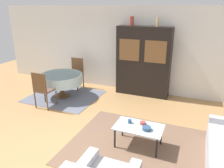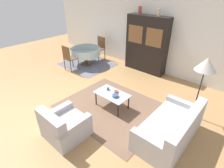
# 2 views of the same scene
# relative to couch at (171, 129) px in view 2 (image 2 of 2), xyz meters

# --- Properties ---
(ground_plane) EXTENTS (14.00, 14.00, 0.00)m
(ground_plane) POSITION_rel_couch_xyz_m (-2.86, -0.58, -0.29)
(ground_plane) COLOR tan
(wall_back) EXTENTS (10.00, 0.06, 2.70)m
(wall_back) POSITION_rel_couch_xyz_m (-2.86, 3.05, 1.06)
(wall_back) COLOR white
(wall_back) RESTS_ON ground_plane
(area_rug) EXTENTS (2.77, 2.28, 0.01)m
(area_rug) POSITION_rel_couch_xyz_m (-1.74, 0.01, -0.29)
(area_rug) COLOR brown
(area_rug) RESTS_ON ground_plane
(dining_rug) EXTENTS (2.08, 1.80, 0.01)m
(dining_rug) POSITION_rel_couch_xyz_m (-4.61, 1.65, -0.29)
(dining_rug) COLOR slate
(dining_rug) RESTS_ON ground_plane
(couch) EXTENTS (0.90, 1.76, 0.81)m
(couch) POSITION_rel_couch_xyz_m (0.00, 0.00, 0.00)
(couch) COLOR #B2B2B7
(couch) RESTS_ON ground_plane
(armchair) EXTENTS (0.86, 0.85, 0.78)m
(armchair) POSITION_rel_couch_xyz_m (-1.84, -1.51, 0.00)
(armchair) COLOR #B2B2B7
(armchair) RESTS_ON ground_plane
(coffee_table) EXTENTS (0.95, 0.57, 0.44)m
(coffee_table) POSITION_rel_couch_xyz_m (-1.77, 0.04, 0.11)
(coffee_table) COLOR black
(coffee_table) RESTS_ON area_rug
(display_cabinet) EXTENTS (1.64, 0.44, 2.12)m
(display_cabinet) POSITION_rel_couch_xyz_m (-2.43, 2.79, 0.77)
(display_cabinet) COLOR black
(display_cabinet) RESTS_ON ground_plane
(dining_table) EXTENTS (1.27, 1.27, 0.72)m
(dining_table) POSITION_rel_couch_xyz_m (-4.66, 1.62, 0.29)
(dining_table) COLOR brown
(dining_table) RESTS_ON dining_rug
(dining_chair_near) EXTENTS (0.44, 0.44, 1.02)m
(dining_chair_near) POSITION_rel_couch_xyz_m (-4.66, 0.76, 0.29)
(dining_chair_near) COLOR brown
(dining_chair_near) RESTS_ON dining_rug
(dining_chair_far) EXTENTS (0.44, 0.44, 1.02)m
(dining_chair_far) POSITION_rel_couch_xyz_m (-4.66, 2.48, 0.29)
(dining_chair_far) COLOR brown
(dining_chair_far) RESTS_ON dining_rug
(floor_lamp) EXTENTS (0.48, 0.48, 1.65)m
(floor_lamp) POSITION_rel_couch_xyz_m (0.10, 1.15, 1.15)
(floor_lamp) COLOR black
(floor_lamp) RESTS_ON ground_plane
(cup) EXTENTS (0.07, 0.07, 0.08)m
(cup) POSITION_rel_couch_xyz_m (-1.97, 0.11, 0.19)
(cup) COLOR #33517A
(cup) RESTS_ON coffee_table
(bowl) EXTENTS (0.17, 0.17, 0.06)m
(bowl) POSITION_rel_couch_xyz_m (-1.59, -0.02, 0.18)
(bowl) COLOR #33517A
(bowl) RESTS_ON coffee_table
(bowl_small) EXTENTS (0.12, 0.12, 0.05)m
(bowl_small) POSITION_rel_couch_xyz_m (-1.72, 0.16, 0.18)
(bowl_small) COLOR #9E4238
(bowl_small) RESTS_ON coffee_table
(vase_tall) EXTENTS (0.13, 0.13, 0.27)m
(vase_tall) POSITION_rel_couch_xyz_m (-2.84, 2.79, 1.96)
(vase_tall) COLOR #9E4238
(vase_tall) RESTS_ON display_cabinet
(vase_short) EXTENTS (0.09, 0.09, 0.24)m
(vase_short) POSITION_rel_couch_xyz_m (-2.07, 2.79, 1.95)
(vase_short) COLOR tan
(vase_short) RESTS_ON display_cabinet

